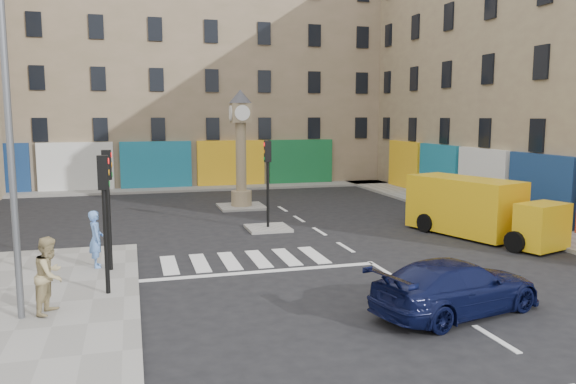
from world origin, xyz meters
name	(u,v)px	position (x,y,z in m)	size (l,w,h in m)	color
ground	(393,277)	(0.00, 0.00, 0.00)	(120.00, 120.00, 0.00)	black
sidewalk_right	(460,209)	(8.70, 10.00, 0.07)	(2.60, 30.00, 0.15)	gray
sidewalk_far	(188,189)	(-4.00, 22.20, 0.07)	(32.00, 2.40, 0.15)	gray
island_near	(268,228)	(-2.00, 8.00, 0.06)	(1.80, 1.80, 0.12)	gray
island_far	(242,207)	(-2.00, 14.00, 0.06)	(2.40, 2.40, 0.12)	gray
building_right	(572,56)	(15.00, 10.00, 8.00)	(10.00, 30.00, 16.00)	#988864
building_far	(178,66)	(-4.00, 28.00, 8.50)	(32.00, 10.00, 17.00)	#907860
traffic_light_left_near	(104,202)	(-8.30, 0.20, 2.62)	(0.28, 0.22, 3.70)	black
traffic_light_left_far	(108,190)	(-8.30, 2.60, 2.62)	(0.28, 0.22, 3.70)	black
traffic_light_island	(268,170)	(-2.00, 8.00, 2.59)	(0.28, 0.22, 3.70)	black
lamp_post	(8,119)	(-10.20, -1.20, 4.79)	(0.50, 0.25, 8.30)	#595B60
clock_pillar	(241,141)	(-2.00, 14.00, 3.55)	(1.20, 1.20, 6.10)	#988864
navy_sedan	(457,287)	(0.07, -3.31, 0.68)	(1.90, 4.67, 1.35)	black
yellow_van	(477,209)	(5.75, 4.27, 1.16)	(3.74, 6.71, 2.34)	gold
pedestrian_blue	(96,239)	(-8.73, 3.07, 1.05)	(0.65, 0.43, 1.80)	#6191DF
pedestrian_tan	(50,275)	(-9.56, -0.99, 1.08)	(0.91, 0.71, 1.87)	tan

